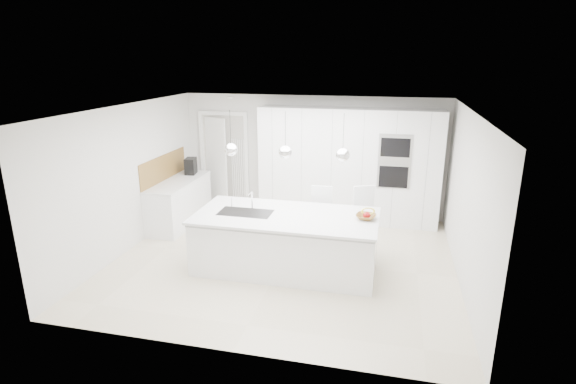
% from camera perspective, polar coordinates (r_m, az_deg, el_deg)
% --- Properties ---
extents(floor, '(5.50, 5.50, 0.00)m').
position_cam_1_polar(floor, '(7.58, -0.52, -8.63)').
color(floor, beige).
rests_on(floor, ground).
extents(wall_back, '(5.50, 0.00, 5.50)m').
position_cam_1_polar(wall_back, '(9.51, 3.03, 4.62)').
color(wall_back, silver).
rests_on(wall_back, ground).
extents(wall_left, '(0.00, 5.00, 5.00)m').
position_cam_1_polar(wall_left, '(8.21, -19.55, 1.68)').
color(wall_left, silver).
rests_on(wall_left, ground).
extents(ceiling, '(5.50, 5.50, 0.00)m').
position_cam_1_polar(ceiling, '(6.88, -0.58, 10.50)').
color(ceiling, white).
rests_on(ceiling, wall_back).
extents(tall_cabinets, '(3.60, 0.60, 2.30)m').
position_cam_1_polar(tall_cabinets, '(9.13, 7.64, 3.34)').
color(tall_cabinets, white).
rests_on(tall_cabinets, floor).
extents(oven_stack, '(0.62, 0.04, 1.05)m').
position_cam_1_polar(oven_stack, '(8.75, 13.36, 3.78)').
color(oven_stack, '#A5A5A8').
rests_on(oven_stack, tall_cabinets).
extents(doorway_frame, '(1.11, 0.08, 2.13)m').
position_cam_1_polar(doorway_frame, '(10.05, -8.06, 3.83)').
color(doorway_frame, white).
rests_on(doorway_frame, floor).
extents(hallway_door, '(0.76, 0.38, 2.00)m').
position_cam_1_polar(hallway_door, '(10.10, -9.48, 3.71)').
color(hallway_door, white).
rests_on(hallway_door, floor).
extents(radiator, '(0.32, 0.04, 1.40)m').
position_cam_1_polar(radiator, '(9.97, -6.32, 2.76)').
color(radiator, white).
rests_on(radiator, floor).
extents(left_base_cabinets, '(0.60, 1.80, 0.86)m').
position_cam_1_polar(left_base_cabinets, '(9.28, -13.59, -1.39)').
color(left_base_cabinets, white).
rests_on(left_base_cabinets, floor).
extents(left_worktop, '(0.62, 1.82, 0.04)m').
position_cam_1_polar(left_worktop, '(9.16, -13.78, 1.29)').
color(left_worktop, white).
rests_on(left_worktop, left_base_cabinets).
extents(oak_backsplash, '(0.02, 1.80, 0.50)m').
position_cam_1_polar(oak_backsplash, '(9.22, -15.50, 3.00)').
color(oak_backsplash, olive).
rests_on(oak_backsplash, wall_left).
extents(island_base, '(2.80, 1.20, 0.86)m').
position_cam_1_polar(island_base, '(7.12, -0.32, -6.60)').
color(island_base, white).
rests_on(island_base, floor).
extents(island_worktop, '(2.84, 1.40, 0.04)m').
position_cam_1_polar(island_worktop, '(6.99, -0.23, -3.05)').
color(island_worktop, white).
rests_on(island_worktop, island_base).
extents(island_sink, '(0.84, 0.44, 0.18)m').
position_cam_1_polar(island_sink, '(7.14, -5.41, -3.22)').
color(island_sink, '#3F3F42').
rests_on(island_sink, island_worktop).
extents(island_tap, '(0.02, 0.02, 0.30)m').
position_cam_1_polar(island_tap, '(7.23, -4.59, -1.01)').
color(island_tap, white).
rests_on(island_tap, island_worktop).
extents(pendant_left, '(0.20, 0.20, 0.20)m').
position_cam_1_polar(pendant_left, '(6.91, -7.24, 5.36)').
color(pendant_left, white).
rests_on(pendant_left, ceiling).
extents(pendant_mid, '(0.20, 0.20, 0.20)m').
position_cam_1_polar(pendant_mid, '(6.67, -0.34, 5.07)').
color(pendant_mid, white).
rests_on(pendant_mid, ceiling).
extents(pendant_right, '(0.20, 0.20, 0.20)m').
position_cam_1_polar(pendant_right, '(6.53, 6.96, 4.69)').
color(pendant_right, white).
rests_on(pendant_right, ceiling).
extents(fruit_bowl, '(0.34, 0.34, 0.07)m').
position_cam_1_polar(fruit_bowl, '(6.90, 9.87, -3.11)').
color(fruit_bowl, olive).
rests_on(fruit_bowl, island_worktop).
extents(espresso_machine, '(0.25, 0.34, 0.33)m').
position_cam_1_polar(espresso_machine, '(9.59, -12.25, 3.25)').
color(espresso_machine, black).
rests_on(espresso_machine, left_worktop).
extents(bar_stool_left, '(0.42, 0.55, 1.13)m').
position_cam_1_polar(bar_stool_left, '(7.71, 4.06, -3.64)').
color(bar_stool_left, white).
rests_on(bar_stool_left, floor).
extents(bar_stool_right, '(0.57, 0.65, 1.17)m').
position_cam_1_polar(bar_stool_right, '(7.68, 9.37, -3.78)').
color(bar_stool_right, white).
rests_on(bar_stool_right, floor).
extents(apple_a, '(0.09, 0.09, 0.09)m').
position_cam_1_polar(apple_a, '(6.85, 9.85, -2.94)').
color(apple_a, '#A71315').
rests_on(apple_a, fruit_bowl).
extents(apple_b, '(0.08, 0.08, 0.08)m').
position_cam_1_polar(apple_b, '(6.87, 10.13, -2.94)').
color(apple_b, '#A71315').
rests_on(apple_b, fruit_bowl).
extents(apple_c, '(0.08, 0.08, 0.08)m').
position_cam_1_polar(apple_c, '(6.91, 9.98, -2.80)').
color(apple_c, '#A71315').
rests_on(apple_c, fruit_bowl).
extents(banana_bunch, '(0.24, 0.18, 0.22)m').
position_cam_1_polar(banana_bunch, '(6.89, 10.14, -2.42)').
color(banana_bunch, yellow).
rests_on(banana_bunch, fruit_bowl).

